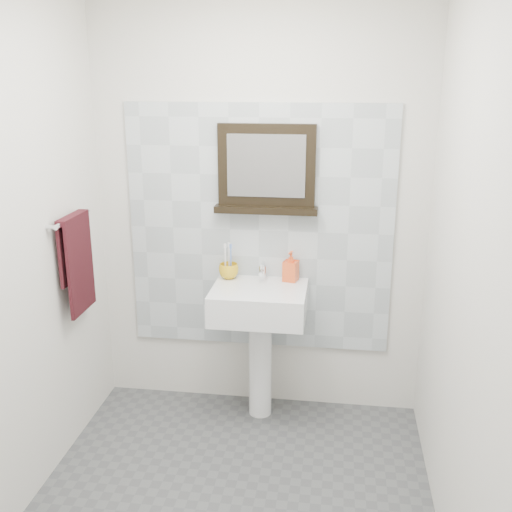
{
  "coord_description": "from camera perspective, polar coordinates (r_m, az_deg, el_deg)",
  "views": [
    {
      "loc": [
        0.47,
        -2.39,
        2.05
      ],
      "look_at": [
        0.06,
        0.55,
        1.15
      ],
      "focal_mm": 42.0,
      "sensor_mm": 36.0,
      "label": 1
    }
  ],
  "objects": [
    {
      "name": "towel_bar",
      "position": [
        3.37,
        -17.14,
        3.42
      ],
      "size": [
        0.07,
        0.4,
        0.03
      ],
      "color": "silver",
      "rests_on": "left_wall"
    },
    {
      "name": "hand_towel",
      "position": [
        3.42,
        -16.73,
        -0.01
      ],
      "size": [
        0.06,
        0.3,
        0.55
      ],
      "color": "black",
      "rests_on": "towel_bar"
    },
    {
      "name": "toothbrush_cup",
      "position": [
        3.64,
        -2.62,
        -1.44
      ],
      "size": [
        0.13,
        0.13,
        0.09
      ],
      "primitive_type": "imported",
      "rotation": [
        0.0,
        0.0,
        0.13
      ],
      "color": "gold",
      "rests_on": "pedestal_sink"
    },
    {
      "name": "right_wall",
      "position": [
        2.57,
        19.47,
        -2.26
      ],
      "size": [
        0.01,
        2.2,
        2.5
      ],
      "primitive_type": "cube",
      "color": "silver",
      "rests_on": "ground"
    },
    {
      "name": "splashback",
      "position": [
        3.62,
        0.3,
        2.49
      ],
      "size": [
        1.6,
        0.02,
        1.5
      ],
      "primitive_type": "cube",
      "color": "#B3BDC2",
      "rests_on": "back_wall"
    },
    {
      "name": "soap_dispenser",
      "position": [
        3.59,
        3.33,
        -0.97
      ],
      "size": [
        0.1,
        0.1,
        0.18
      ],
      "primitive_type": "imported",
      "rotation": [
        0.0,
        0.0,
        -0.23
      ],
      "color": "red",
      "rests_on": "pedestal_sink"
    },
    {
      "name": "toothbrushes",
      "position": [
        3.62,
        -2.65,
        -0.29
      ],
      "size": [
        0.05,
        0.04,
        0.21
      ],
      "color": "white",
      "rests_on": "toothbrush_cup"
    },
    {
      "name": "left_wall",
      "position": [
        2.92,
        -22.64,
        -0.4
      ],
      "size": [
        0.01,
        2.2,
        2.5
      ],
      "primitive_type": "cube",
      "color": "silver",
      "rests_on": "ground"
    },
    {
      "name": "pedestal_sink",
      "position": [
        3.57,
        0.32,
        -5.77
      ],
      "size": [
        0.55,
        0.44,
        0.96
      ],
      "color": "white",
      "rests_on": "ground"
    },
    {
      "name": "framed_mirror",
      "position": [
        3.52,
        1.02,
        8.08
      ],
      "size": [
        0.61,
        0.11,
        0.52
      ],
      "color": "black",
      "rests_on": "back_wall"
    },
    {
      "name": "back_wall",
      "position": [
        3.61,
        0.33,
        4.08
      ],
      "size": [
        2.0,
        0.01,
        2.5
      ],
      "primitive_type": "cube",
      "color": "silver",
      "rests_on": "ground"
    },
    {
      "name": "front_wall",
      "position": [
        1.59,
        -10.67,
        -13.77
      ],
      "size": [
        2.0,
        0.01,
        2.5
      ],
      "primitive_type": "cube",
      "color": "silver",
      "rests_on": "ground"
    }
  ]
}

